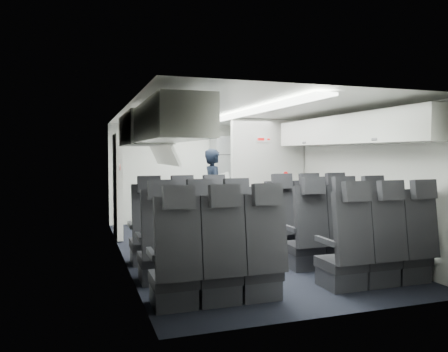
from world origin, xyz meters
TOP-DOWN VIEW (x-y plane):
  - cabin_shell at (0.00, 0.00)m, footprint 3.41×6.01m
  - seat_row_front at (-0.00, -0.53)m, footprint 3.33×0.56m
  - seat_row_mid at (-0.00, -1.43)m, footprint 3.33×0.56m
  - seat_row_rear at (-0.00, -2.33)m, footprint 3.33×0.56m
  - overhead_bin_left_rear at (-1.40, -2.00)m, footprint 0.53×1.80m
  - overhead_bin_left_front_open at (-1.44, -0.25)m, footprint 0.64×1.70m
  - overhead_bin_right_rear at (1.40, -2.00)m, footprint 0.53×1.80m
  - overhead_bin_right_front at (1.40, -0.25)m, footprint 0.53×1.70m
  - bulkhead_partition at (0.98, 0.80)m, footprint 1.40×0.15m
  - galley_unit at (0.95, 2.72)m, footprint 0.85×0.52m
  - boarding_door at (-1.64, 1.55)m, footprint 0.12×1.27m
  - flight_attendant at (0.13, 1.42)m, footprint 0.40×0.60m
  - carry_on_bag at (-1.42, 0.10)m, footprint 0.44×0.37m
  - papers at (0.32, 1.37)m, footprint 0.21×0.04m

SIDE VIEW (x-z plane):
  - seat_row_front at x=0.00m, z-range -0.21..1.02m
  - seat_row_mid at x=0.00m, z-range -0.21..1.02m
  - seat_row_rear at x=0.00m, z-range -0.21..1.02m
  - flight_attendant at x=0.13m, z-range 0.00..1.61m
  - galley_unit at x=0.95m, z-range 0.00..1.90m
  - boarding_door at x=-1.64m, z-range 0.02..1.88m
  - bulkhead_partition at x=0.98m, z-range 0.01..2.14m
  - papers at x=0.32m, z-range 1.01..1.16m
  - cabin_shell at x=0.00m, z-range 0.04..2.21m
  - overhead_bin_left_front_open at x=-1.44m, z-range 1.38..2.10m
  - carry_on_bag at x=-1.42m, z-range 1.67..1.90m
  - overhead_bin_right_front at x=1.40m, z-range 1.66..2.06m
  - overhead_bin_left_rear at x=-1.40m, z-range 1.66..2.06m
  - overhead_bin_right_rear at x=1.40m, z-range 1.66..2.06m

